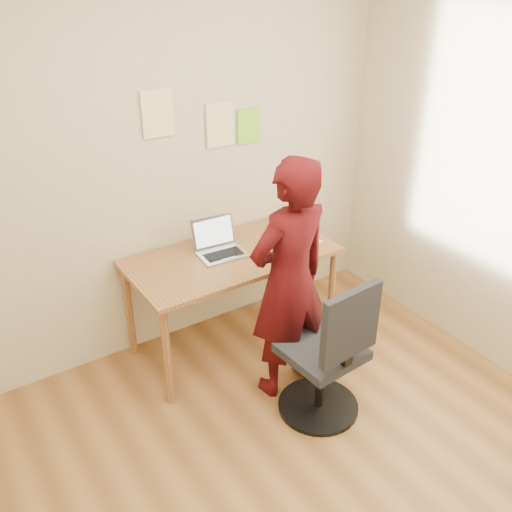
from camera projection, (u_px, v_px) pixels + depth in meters
room at (330, 280)px, 2.36m from camera, size 3.58×3.58×2.78m
desk at (232, 266)px, 3.87m from camera, size 1.40×0.70×0.74m
laptop at (219, 246)px, 3.83m from camera, size 0.33×0.30×0.22m
paper_sheet at (296, 240)px, 4.02m from camera, size 0.29×0.36×0.00m
phone at (281, 256)px, 3.79m from camera, size 0.08×0.12×0.01m
wall_note_left at (158, 113)px, 3.51m from camera, size 0.21×0.00×0.30m
wall_note_mid at (220, 125)px, 3.79m from camera, size 0.21×0.00×0.30m
wall_note_right at (249, 126)px, 3.92m from camera, size 0.18×0.00×0.24m
office_chair at (329, 361)px, 3.36m from camera, size 0.50×0.50×0.97m
person at (289, 281)px, 3.42m from camera, size 0.60×0.42×1.58m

